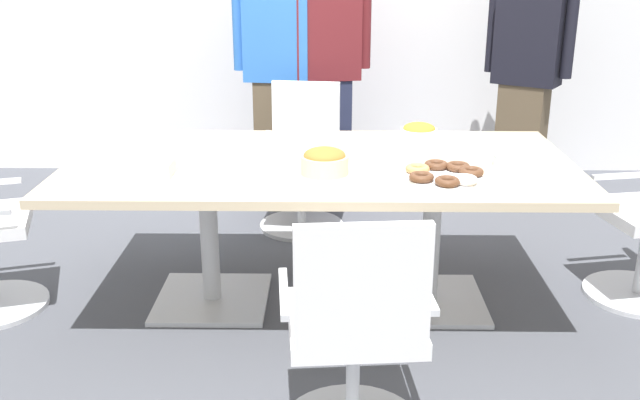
# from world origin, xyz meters

# --- Properties ---
(ground_plane) EXTENTS (10.00, 10.00, 0.01)m
(ground_plane) POSITION_xyz_m (0.00, 0.00, -0.01)
(ground_plane) COLOR #4C4F56
(conference_table) EXTENTS (2.40, 1.20, 0.75)m
(conference_table) POSITION_xyz_m (0.00, 0.00, 0.63)
(conference_table) COLOR #CCB793
(conference_table) RESTS_ON ground
(office_chair_1) EXTENTS (0.58, 0.58, 0.91)m
(office_chair_1) POSITION_xyz_m (0.14, -1.10, 0.41)
(office_chair_1) COLOR silver
(office_chair_1) RESTS_ON ground
(office_chair_3) EXTENTS (0.60, 0.60, 0.91)m
(office_chair_3) POSITION_xyz_m (-0.13, 1.10, 0.41)
(office_chair_3) COLOR silver
(office_chair_3) RESTS_ON ground
(person_standing_0) EXTENTS (0.62, 0.27, 1.79)m
(person_standing_0) POSITION_xyz_m (-0.31, 1.64, 0.94)
(person_standing_0) COLOR brown
(person_standing_0) RESTS_ON ground
(person_standing_1) EXTENTS (0.61, 0.30, 1.80)m
(person_standing_1) POSITION_xyz_m (0.02, 1.65, 0.94)
(person_standing_1) COLOR #232842
(person_standing_1) RESTS_ON ground
(person_standing_2) EXTENTS (0.56, 0.42, 1.71)m
(person_standing_2) POSITION_xyz_m (1.41, 1.72, 0.89)
(person_standing_2) COLOR brown
(person_standing_2) RESTS_ON ground
(snack_bowl_chips_orange) EXTENTS (0.19, 0.19, 0.10)m
(snack_bowl_chips_orange) POSITION_xyz_m (0.51, 0.36, 0.80)
(snack_bowl_chips_orange) COLOR white
(snack_bowl_chips_orange) RESTS_ON conference_table
(snack_bowl_pretzels) EXTENTS (0.22, 0.22, 0.12)m
(snack_bowl_pretzels) POSITION_xyz_m (0.02, -0.21, 0.81)
(snack_bowl_pretzels) COLOR beige
(snack_bowl_pretzels) RESTS_ON conference_table
(donut_platter) EXTENTS (0.35, 0.35, 0.04)m
(donut_platter) POSITION_xyz_m (0.55, -0.28, 0.77)
(donut_platter) COLOR white
(donut_platter) RESTS_ON conference_table
(plate_stack) EXTENTS (0.20, 0.20, 0.05)m
(plate_stack) POSITION_xyz_m (0.91, -0.08, 0.78)
(plate_stack) COLOR white
(plate_stack) RESTS_ON conference_table
(napkin_pile) EXTENTS (0.17, 0.17, 0.07)m
(napkin_pile) POSITION_xyz_m (-0.74, -0.25, 0.78)
(napkin_pile) COLOR white
(napkin_pile) RESTS_ON conference_table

